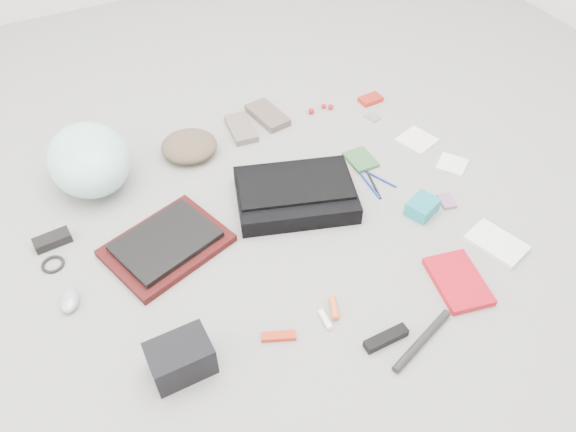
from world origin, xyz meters
name	(u,v)px	position (x,y,z in m)	size (l,w,h in m)	color
ground_plane	(288,226)	(0.00, 0.00, 0.00)	(4.00, 4.00, 0.00)	gray
messenger_bag	(296,195)	(0.08, 0.10, 0.04)	(0.42, 0.30, 0.07)	black
bag_flap	(296,187)	(0.08, 0.10, 0.08)	(0.41, 0.18, 0.01)	black
laptop_sleeve	(167,246)	(-0.41, 0.09, 0.01)	(0.38, 0.29, 0.03)	#3D0E0D
laptop	(166,241)	(-0.41, 0.09, 0.04)	(0.32, 0.23, 0.02)	black
bike_helmet	(89,159)	(-0.55, 0.54, 0.11)	(0.30, 0.37, 0.22)	#B8F5EF
beanie	(189,146)	(-0.17, 0.53, 0.04)	(0.22, 0.21, 0.08)	brown
mitten_left	(241,128)	(0.07, 0.57, 0.01)	(0.10, 0.19, 0.03)	#70645C
mitten_right	(268,115)	(0.21, 0.61, 0.02)	(0.10, 0.21, 0.03)	brown
power_brick	(52,240)	(-0.76, 0.29, 0.02)	(0.12, 0.06, 0.03)	black
cable_coil	(53,264)	(-0.78, 0.19, 0.01)	(0.08, 0.08, 0.01)	black
mouse	(70,300)	(-0.76, 0.01, 0.02)	(0.06, 0.09, 0.04)	#A2A2A9
camera_bag	(181,358)	(-0.52, -0.36, 0.06)	(0.17, 0.12, 0.11)	black
multitool	(279,336)	(-0.23, -0.39, 0.01)	(0.10, 0.03, 0.02)	#B52710
toiletry_tube_white	(325,320)	(-0.08, -0.41, 0.01)	(0.02, 0.02, 0.07)	white
toiletry_tube_orange	(334,308)	(-0.03, -0.38, 0.01)	(0.02, 0.02, 0.08)	orange
u_lock	(386,338)	(0.05, -0.55, 0.01)	(0.14, 0.04, 0.03)	black
bike_pump	(422,340)	(0.14, -0.60, 0.01)	(0.02, 0.02, 0.27)	black
book_red	(458,281)	(0.37, -0.47, 0.01)	(0.15, 0.22, 0.02)	red
book_white	(496,243)	(0.60, -0.40, 0.01)	(0.12, 0.19, 0.02)	white
notepad	(361,160)	(0.41, 0.18, 0.01)	(0.10, 0.13, 0.01)	#2F5E32
pen_blue	(370,185)	(0.37, 0.05, 0.00)	(0.01, 0.01, 0.16)	#152C9B
pen_black	(374,185)	(0.38, 0.04, 0.00)	(0.01, 0.01, 0.15)	black
pen_navy	(380,179)	(0.42, 0.06, 0.00)	(0.01, 0.01, 0.14)	navy
accordion_wallet	(422,207)	(0.46, -0.16, 0.03)	(0.11, 0.09, 0.05)	teal
card_deck	(447,201)	(0.57, -0.16, 0.01)	(0.05, 0.07, 0.01)	#9E678B
napkin_top	(417,140)	(0.69, 0.19, 0.00)	(0.13, 0.13, 0.01)	white
napkin_bottom	(452,164)	(0.73, 0.00, 0.00)	(0.11, 0.11, 0.01)	white
lollipop_a	(311,111)	(0.39, 0.55, 0.01)	(0.03, 0.03, 0.03)	#A81116
lollipop_b	(324,106)	(0.46, 0.56, 0.01)	(0.02, 0.02, 0.02)	red
lollipop_c	(331,107)	(0.48, 0.54, 0.01)	(0.02, 0.02, 0.02)	#AB151C
altoids_tin	(371,99)	(0.67, 0.51, 0.01)	(0.10, 0.06, 0.02)	#B32219
stamp_sheet	(373,117)	(0.62, 0.41, 0.00)	(0.05, 0.06, 0.00)	gray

